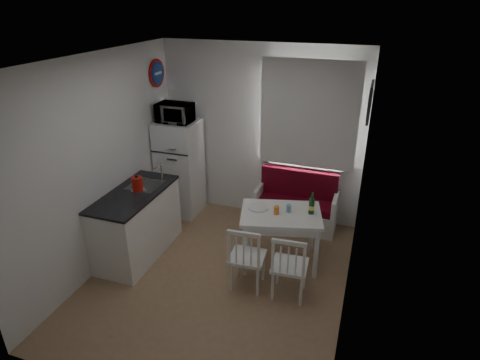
# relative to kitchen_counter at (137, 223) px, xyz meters

# --- Properties ---
(floor) EXTENTS (3.00, 3.50, 0.02)m
(floor) POSITION_rel_kitchen_counter_xyz_m (1.20, -0.16, -0.46)
(floor) COLOR #94764F
(floor) RESTS_ON ground
(ceiling) EXTENTS (3.00, 3.50, 0.02)m
(ceiling) POSITION_rel_kitchen_counter_xyz_m (1.20, -0.16, 2.14)
(ceiling) COLOR white
(ceiling) RESTS_ON wall_back
(wall_back) EXTENTS (3.00, 0.02, 2.60)m
(wall_back) POSITION_rel_kitchen_counter_xyz_m (1.20, 1.59, 0.84)
(wall_back) COLOR white
(wall_back) RESTS_ON floor
(wall_front) EXTENTS (3.00, 0.02, 2.60)m
(wall_front) POSITION_rel_kitchen_counter_xyz_m (1.20, -1.91, 0.84)
(wall_front) COLOR white
(wall_front) RESTS_ON floor
(wall_left) EXTENTS (0.02, 3.50, 2.60)m
(wall_left) POSITION_rel_kitchen_counter_xyz_m (-0.30, -0.16, 0.84)
(wall_left) COLOR white
(wall_left) RESTS_ON floor
(wall_right) EXTENTS (0.02, 3.50, 2.60)m
(wall_right) POSITION_rel_kitchen_counter_xyz_m (2.70, -0.16, 0.84)
(wall_right) COLOR white
(wall_right) RESTS_ON floor
(window) EXTENTS (1.22, 0.06, 1.47)m
(window) POSITION_rel_kitchen_counter_xyz_m (1.90, 1.56, 1.17)
(window) COLOR white
(window) RESTS_ON wall_back
(curtain) EXTENTS (1.35, 0.02, 1.50)m
(curtain) POSITION_rel_kitchen_counter_xyz_m (1.90, 1.49, 1.22)
(curtain) COLOR white
(curtain) RESTS_ON wall_back
(kitchen_counter) EXTENTS (0.62, 1.32, 1.16)m
(kitchen_counter) POSITION_rel_kitchen_counter_xyz_m (0.00, 0.00, 0.00)
(kitchen_counter) COLOR white
(kitchen_counter) RESTS_ON floor
(wall_sign) EXTENTS (0.03, 0.40, 0.40)m
(wall_sign) POSITION_rel_kitchen_counter_xyz_m (-0.27, 1.29, 1.69)
(wall_sign) COLOR navy
(wall_sign) RESTS_ON wall_left
(picture_frame) EXTENTS (0.04, 0.52, 0.42)m
(picture_frame) POSITION_rel_kitchen_counter_xyz_m (2.67, 0.94, 1.59)
(picture_frame) COLOR black
(picture_frame) RESTS_ON wall_right
(bench) EXTENTS (1.19, 0.46, 0.85)m
(bench) POSITION_rel_kitchen_counter_xyz_m (1.83, 1.35, -0.17)
(bench) COLOR white
(bench) RESTS_ON floor
(dining_table) EXTENTS (1.12, 0.90, 0.73)m
(dining_table) POSITION_rel_kitchen_counter_xyz_m (1.82, 0.39, 0.20)
(dining_table) COLOR white
(dining_table) RESTS_ON floor
(chair_left) EXTENTS (0.42, 0.40, 0.45)m
(chair_left) POSITION_rel_kitchen_counter_xyz_m (1.57, -0.27, 0.07)
(chair_left) COLOR white
(chair_left) RESTS_ON floor
(chair_right) EXTENTS (0.41, 0.40, 0.45)m
(chair_right) POSITION_rel_kitchen_counter_xyz_m (2.07, -0.27, 0.06)
(chair_right) COLOR white
(chair_right) RESTS_ON floor
(fridge) EXTENTS (0.59, 0.59, 1.48)m
(fridge) POSITION_rel_kitchen_counter_xyz_m (0.02, 1.24, 0.29)
(fridge) COLOR white
(fridge) RESTS_ON floor
(microwave) EXTENTS (0.50, 0.34, 0.28)m
(microwave) POSITION_rel_kitchen_counter_xyz_m (0.02, 1.19, 1.17)
(microwave) COLOR white
(microwave) RESTS_ON fridge
(kettle) EXTENTS (0.17, 0.17, 0.22)m
(kettle) POSITION_rel_kitchen_counter_xyz_m (0.05, 0.03, 0.56)
(kettle) COLOR #AE170D
(kettle) RESTS_ON kitchen_counter
(wine_bottle) EXTENTS (0.07, 0.07, 0.29)m
(wine_bottle) POSITION_rel_kitchen_counter_xyz_m (2.17, 0.49, 0.42)
(wine_bottle) COLOR #16451C
(wine_bottle) RESTS_ON dining_table
(drinking_glass_orange) EXTENTS (0.06, 0.06, 0.11)m
(drinking_glass_orange) POSITION_rel_kitchen_counter_xyz_m (1.77, 0.34, 0.33)
(drinking_glass_orange) COLOR orange
(drinking_glass_orange) RESTS_ON dining_table
(drinking_glass_blue) EXTENTS (0.06, 0.06, 0.10)m
(drinking_glass_blue) POSITION_rel_kitchen_counter_xyz_m (1.90, 0.44, 0.33)
(drinking_glass_blue) COLOR #73A6C3
(drinking_glass_blue) RESTS_ON dining_table
(plate) EXTENTS (0.25, 0.25, 0.02)m
(plate) POSITION_rel_kitchen_counter_xyz_m (1.52, 0.41, 0.29)
(plate) COLOR white
(plate) RESTS_ON dining_table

